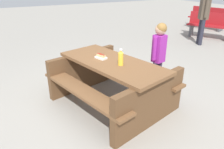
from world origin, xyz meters
TOP-DOWN VIEW (x-y plane):
  - ground_plane at (0.00, 0.00)m, footprint 30.00×30.00m
  - picnic_table at (0.00, 0.00)m, footprint 2.09×1.80m
  - soda_bottle at (-0.20, -0.03)m, footprint 0.08×0.08m
  - hotdog_tray at (0.18, 0.10)m, footprint 0.21×0.16m
  - child_in_coat at (0.05, -0.95)m, footprint 0.21×0.30m
  - park_bench_near at (2.25, -5.03)m, footprint 1.51×1.05m
  - park_bench_mid at (3.36, -6.22)m, footprint 1.55×0.77m
  - bystander_adult at (1.85, -4.11)m, footprint 0.38×0.34m

SIDE VIEW (x-z plane):
  - ground_plane at x=0.00m, z-range 0.00..0.00m
  - picnic_table at x=0.00m, z-range 0.07..0.82m
  - park_bench_near at x=2.25m, z-range 0.02..0.87m
  - park_bench_mid at x=3.36m, z-range 0.02..0.87m
  - hotdog_tray at x=0.18m, z-range 0.74..0.82m
  - child_in_coat at x=0.05m, z-range 0.17..1.42m
  - soda_bottle at x=-0.20m, z-range 0.74..0.99m
  - bystander_adult at x=1.85m, z-range 0.24..1.97m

